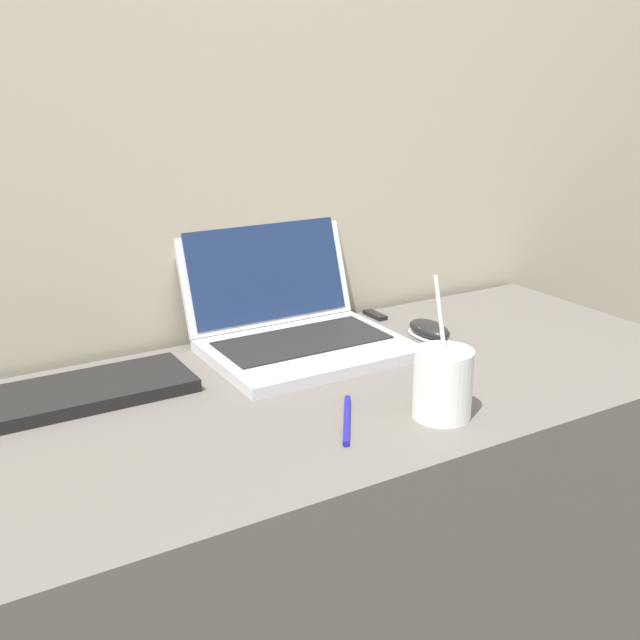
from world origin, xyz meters
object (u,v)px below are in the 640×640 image
object	(u,v)px
external_keyboard	(43,400)
usb_stick	(375,315)
pen	(347,419)
drink_cup	(443,382)
computer_mouse	(429,330)
laptop	(294,324)

from	to	relation	value
external_keyboard	usb_stick	distance (m)	0.67
usb_stick	pen	xyz separation A→B (m)	(-0.30, -0.37, 0.00)
drink_cup	usb_stick	size ratio (longest dim) A/B	3.48
drink_cup	usb_stick	world-z (taller)	drink_cup
computer_mouse	usb_stick	size ratio (longest dim) A/B	1.73
computer_mouse	pen	world-z (taller)	computer_mouse
drink_cup	pen	size ratio (longest dim) A/B	1.63
external_keyboard	pen	world-z (taller)	external_keyboard
drink_cup	external_keyboard	distance (m)	0.58
computer_mouse	drink_cup	bearing A→B (deg)	-125.58
drink_cup	computer_mouse	bearing A→B (deg)	54.42
computer_mouse	pen	size ratio (longest dim) A/B	0.81
pen	drink_cup	bearing A→B (deg)	-22.10
usb_stick	computer_mouse	bearing A→B (deg)	-83.15
drink_cup	usb_stick	bearing A→B (deg)	67.26
pen	laptop	bearing A→B (deg)	74.80
computer_mouse	external_keyboard	bearing A→B (deg)	175.85
laptop	usb_stick	size ratio (longest dim) A/B	5.54
laptop	pen	bearing A→B (deg)	-105.20
drink_cup	external_keyboard	bearing A→B (deg)	146.15
usb_stick	pen	bearing A→B (deg)	-129.24
laptop	usb_stick	distance (m)	0.23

